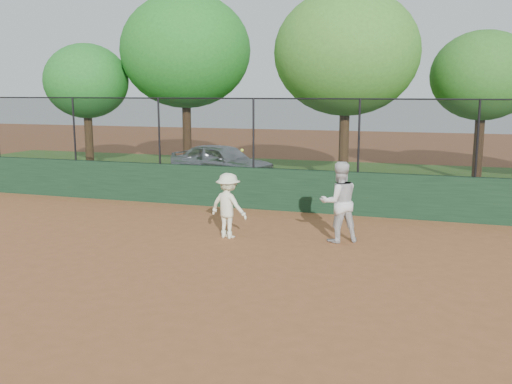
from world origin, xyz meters
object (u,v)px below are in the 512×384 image
(tree_0, at_px, (86,82))
(tree_2, at_px, (346,53))
(player_second, at_px, (339,202))
(tree_3, at_px, (483,76))
(parked_car, at_px, (222,162))
(tree_1, at_px, (185,51))
(player_main, at_px, (228,206))

(tree_0, distance_m, tree_2, 10.99)
(player_second, xyz_separation_m, tree_3, (3.47, 9.96, 3.00))
(parked_car, height_order, tree_3, tree_3)
(tree_1, bearing_deg, tree_0, -169.56)
(tree_1, relative_size, tree_2, 1.05)
(tree_0, height_order, tree_2, tree_2)
(parked_car, bearing_deg, player_main, -142.82)
(tree_1, bearing_deg, parked_car, -35.28)
(player_main, bearing_deg, tree_3, 60.09)
(player_second, height_order, player_main, player_main)
(parked_car, distance_m, tree_1, 5.01)
(parked_car, relative_size, tree_0, 0.78)
(player_second, bearing_deg, parked_car, -82.28)
(player_main, height_order, tree_3, tree_3)
(player_second, height_order, tree_3, tree_3)
(tree_0, xyz_separation_m, tree_2, (10.95, -0.40, 0.93))
(player_second, height_order, tree_0, tree_0)
(tree_3, bearing_deg, parked_car, -165.81)
(player_second, bearing_deg, tree_0, -64.06)
(tree_1, xyz_separation_m, tree_3, (11.40, 0.84, -1.07))
(tree_1, distance_m, tree_3, 11.48)
(player_main, bearing_deg, tree_2, 81.09)
(player_main, xyz_separation_m, tree_0, (-9.63, 8.78, 3.02))
(tree_0, height_order, tree_1, tree_1)
(parked_car, bearing_deg, tree_3, -60.85)
(player_second, bearing_deg, tree_3, -138.79)
(tree_1, bearing_deg, player_second, -49.01)
(parked_car, bearing_deg, tree_1, 69.68)
(player_second, distance_m, tree_1, 12.75)
(tree_1, relative_size, tree_3, 1.31)
(parked_car, bearing_deg, tree_0, 98.41)
(player_main, xyz_separation_m, tree_2, (1.31, 8.38, 3.95))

